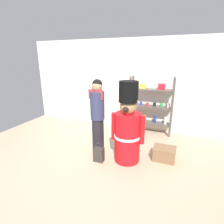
# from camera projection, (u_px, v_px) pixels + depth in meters

# --- Properties ---
(ground_plane) EXTENTS (6.40, 6.40, 0.00)m
(ground_plane) POSITION_uv_depth(u_px,v_px,m) (95.00, 161.00, 3.67)
(ground_plane) COLOR tan
(back_wall) EXTENTS (6.40, 0.12, 2.60)m
(back_wall) POSITION_uv_depth(u_px,v_px,m) (127.00, 85.00, 5.25)
(back_wall) COLOR silver
(back_wall) RESTS_ON ground_plane
(merchandise_shelf) EXTENTS (1.18, 0.35, 1.58)m
(merchandise_shelf) POSITION_uv_depth(u_px,v_px,m) (151.00, 105.00, 4.93)
(merchandise_shelf) COLOR #4C4742
(merchandise_shelf) RESTS_ON ground_plane
(teddy_bear_guard) EXTENTS (0.69, 0.53, 1.65)m
(teddy_bear_guard) POSITION_uv_depth(u_px,v_px,m) (128.00, 128.00, 3.52)
(teddy_bear_guard) COLOR red
(teddy_bear_guard) RESTS_ON ground_plane
(person_shopper) EXTENTS (0.32, 0.30, 1.64)m
(person_shopper) POSITION_uv_depth(u_px,v_px,m) (98.00, 115.00, 3.80)
(person_shopper) COLOR black
(person_shopper) RESTS_ON ground_plane
(shopping_bag) EXTENTS (0.21, 0.14, 0.41)m
(shopping_bag) POSITION_uv_depth(u_px,v_px,m) (99.00, 154.00, 3.64)
(shopping_bag) COLOR #332D28
(shopping_bag) RESTS_ON ground_plane
(display_crate) EXTENTS (0.46, 0.36, 0.27)m
(display_crate) POSITION_uv_depth(u_px,v_px,m) (164.00, 154.00, 3.70)
(display_crate) COLOR brown
(display_crate) RESTS_ON ground_plane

